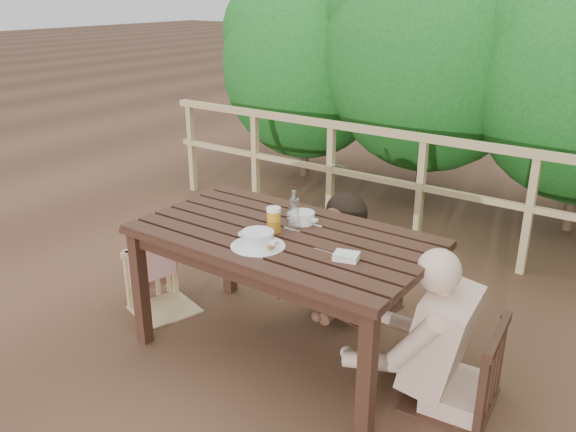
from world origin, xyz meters
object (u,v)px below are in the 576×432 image
Objects in this scene: woman at (363,218)px; beer_glass at (274,221)px; diner_right at (469,285)px; bread_roll at (265,243)px; soup_far at (302,219)px; chair_left at (160,257)px; chair_far at (360,244)px; butter_tub at (346,258)px; chair_right at (458,325)px; bottle at (294,212)px; table at (283,296)px; soup_near at (258,240)px.

woman is 8.27× the size of beer_glass.
diner_right is 11.36× the size of bread_roll.
diner_right is 1.13m from beer_glass.
diner_right is at bearing -2.06° from soup_far.
chair_far reaches higher than chair_left.
chair_far is at bearing 98.47° from butter_tub.
chair_right is at bearing 21.04° from bread_roll.
beer_glass is 0.64× the size of bottle.
bottle is 1.97× the size of butter_tub.
table is at bearing 99.91° from bread_roll.
soup_far is 0.99× the size of bottle.
chair_right and beer_glass have the same top height.
woman is 0.76m from bottle.
soup_far is (0.99, 0.26, 0.43)m from chair_left.
chair_far is 1.01× the size of chair_right.
bread_roll is 0.31m from bottle.
butter_tub is (0.46, -0.18, -0.10)m from bottle.
table is 0.78m from chair_far.
soup_far is 0.15m from bottle.
chair_far is 1.07m from soup_near.
soup_near reaches higher than bread_roll.
soup_near reaches higher than butter_tub.
butter_tub is at bearing -69.17° from chair_right.
soup_far is (-1.02, 0.04, 0.36)m from chair_right.
soup_far is 0.22m from beer_glass.
chair_far is at bearing 80.89° from soup_far.
soup_far reaches higher than table.
soup_near is 0.32m from bottle.
beer_glass is (-0.06, -0.21, 0.04)m from soup_far.
soup_far is (0.01, 0.19, 0.44)m from table.
soup_near is at bearing -90.89° from soup_far.
woman is at bearing 102.88° from chair_far.
bottle is (-0.07, -0.70, 0.44)m from chair_far.
chair_right is at bearing 84.78° from diner_right.
chair_far is 0.90m from beer_glass.
table is 1.27× the size of woman.
soup_near is 2.33× the size of butter_tub.
soup_far is 0.42m from bread_roll.
chair_right is 1.08m from soup_far.
soup_far is (0.01, 0.43, -0.01)m from soup_near.
bottle reaches higher than butter_tub.
beer_glass is at bearing 103.40° from soup_near.
table is 1.80× the size of chair_right.
soup_far is 1.97× the size of bread_roll.
bottle is at bearing 85.09° from soup_near.
woman reaches higher than bottle.
table is 0.48m from beer_glass.
chair_right is 0.71× the size of woman.
soup_near is (-0.10, -1.01, 0.36)m from chair_far.
bread_roll reaches higher than table.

